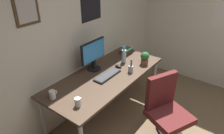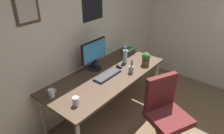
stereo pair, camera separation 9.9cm
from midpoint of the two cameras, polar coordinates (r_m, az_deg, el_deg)
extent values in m
cube|color=beige|center=(2.84, -12.98, 9.03)|extent=(4.40, 0.08, 2.60)
cube|color=#4C3823|center=(2.39, -23.61, 14.40)|extent=(0.28, 0.02, 0.34)
cube|color=beige|center=(2.38, -23.46, 14.38)|extent=(0.22, 0.00, 0.28)
cube|color=black|center=(3.01, -6.81, 17.68)|extent=(0.40, 0.01, 0.56)
cube|color=#4C3828|center=(2.90, -2.57, -2.32)|extent=(1.86, 0.80, 0.03)
cylinder|color=#9EA0A5|center=(3.58, 10.68, -3.33)|extent=(0.05, 0.05, 0.71)
cylinder|color=#9EA0A5|center=(2.87, -19.30, -13.74)|extent=(0.05, 0.05, 0.71)
cylinder|color=#9EA0A5|center=(3.86, 1.76, -0.24)|extent=(0.05, 0.05, 0.71)
cube|color=#591E1E|center=(2.70, 14.41, -12.99)|extent=(0.61, 0.61, 0.08)
cube|color=#591E1E|center=(2.66, 12.24, -6.29)|extent=(0.41, 0.24, 0.45)
cylinder|color=#9EA0A5|center=(2.87, 13.79, -16.75)|extent=(0.08, 0.08, 0.42)
cylinder|color=black|center=(3.16, 17.39, -17.15)|extent=(0.05, 0.05, 0.04)
cube|color=black|center=(3.08, 12.36, -17.29)|extent=(0.22, 0.23, 0.03)
cylinder|color=black|center=(3.18, 11.38, -15.75)|extent=(0.05, 0.05, 0.04)
cylinder|color=black|center=(3.04, -5.87, -0.43)|extent=(0.20, 0.20, 0.01)
cube|color=black|center=(3.00, -5.93, 0.69)|extent=(0.05, 0.04, 0.12)
cube|color=black|center=(2.92, -6.21, 4.38)|extent=(0.46, 0.02, 0.30)
cube|color=#338CD8|center=(2.90, -5.92, 4.29)|extent=(0.43, 0.00, 0.27)
cube|color=black|center=(2.84, -2.26, -2.35)|extent=(0.43, 0.15, 0.02)
cube|color=#38383A|center=(2.84, -2.27, -2.12)|extent=(0.41, 0.13, 0.00)
ellipsoid|color=black|center=(3.06, 0.82, 0.23)|extent=(0.06, 0.11, 0.04)
cylinder|color=silver|center=(3.18, 2.39, 2.99)|extent=(0.07, 0.07, 0.20)
cylinder|color=silver|center=(3.13, 2.43, 4.97)|extent=(0.03, 0.03, 0.04)
cylinder|color=#2659B2|center=(3.12, 2.44, 5.39)|extent=(0.03, 0.03, 0.01)
cylinder|color=white|center=(2.33, -10.58, -9.45)|extent=(0.07, 0.07, 0.10)
torus|color=white|center=(2.35, -9.77, -8.81)|extent=(0.05, 0.01, 0.05)
cylinder|color=white|center=(2.51, -17.14, -7.26)|extent=(0.07, 0.07, 0.10)
torus|color=white|center=(2.53, -16.32, -6.68)|extent=(0.05, 0.01, 0.05)
cylinder|color=brown|center=(3.18, 8.00, 1.47)|extent=(0.11, 0.11, 0.07)
sphere|color=#2D6B33|center=(3.14, 8.11, 2.97)|extent=(0.13, 0.13, 0.13)
ellipsoid|color=#287A38|center=(3.12, 7.43, 3.18)|extent=(0.07, 0.08, 0.02)
ellipsoid|color=#287A38|center=(3.17, 7.98, 3.38)|extent=(0.07, 0.08, 0.02)
ellipsoid|color=#287A38|center=(3.10, 8.38, 2.93)|extent=(0.08, 0.07, 0.02)
cylinder|color=#9EA0A5|center=(2.93, 4.17, -0.58)|extent=(0.07, 0.07, 0.09)
cylinder|color=#263FBF|center=(2.90, 4.13, 0.80)|extent=(0.01, 0.01, 0.13)
cylinder|color=red|center=(2.90, 4.34, 0.82)|extent=(0.01, 0.01, 0.13)
cylinder|color=black|center=(2.90, 4.48, 0.80)|extent=(0.01, 0.01, 0.13)
cylinder|color=#9EA0A5|center=(2.90, 4.34, 0.92)|extent=(0.01, 0.03, 0.14)
cylinder|color=#9EA0A5|center=(2.89, 4.17, 0.81)|extent=(0.01, 0.02, 0.14)
cube|color=navy|center=(3.52, 3.02, 3.98)|extent=(0.20, 0.14, 0.02)
cube|color=#B22D28|center=(3.49, 3.21, 4.16)|extent=(0.20, 0.11, 0.03)
cube|color=black|center=(3.48, 3.13, 4.52)|extent=(0.19, 0.15, 0.02)
cube|color=#33723F|center=(3.47, 3.20, 4.90)|extent=(0.20, 0.13, 0.03)
camera|label=1|loc=(0.05, -91.03, -0.56)|focal=33.38mm
camera|label=2|loc=(0.05, 88.97, 0.56)|focal=33.38mm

